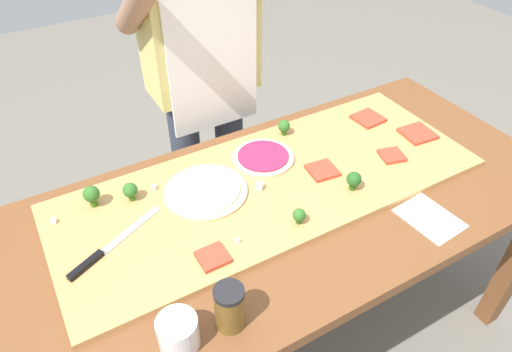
% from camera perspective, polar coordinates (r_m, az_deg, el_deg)
% --- Properties ---
extents(ground_plane, '(8.00, 8.00, 0.00)m').
position_cam_1_polar(ground_plane, '(2.08, 2.39, -19.46)').
color(ground_plane, '#6B665B').
extents(prep_table, '(1.85, 0.84, 0.80)m').
position_cam_1_polar(prep_table, '(1.53, 3.09, -5.91)').
color(prep_table, brown).
rests_on(prep_table, ground).
extents(cutting_board, '(1.38, 0.54, 0.02)m').
position_cam_1_polar(cutting_board, '(1.51, 1.80, -1.00)').
color(cutting_board, tan).
rests_on(cutting_board, prep_table).
extents(chefs_knife, '(0.30, 0.16, 0.02)m').
position_cam_1_polar(chefs_knife, '(1.35, -18.09, -8.70)').
color(chefs_knife, '#B7BABF').
rests_on(chefs_knife, cutting_board).
extents(pizza_whole_cheese_artichoke, '(0.26, 0.26, 0.02)m').
position_cam_1_polar(pizza_whole_cheese_artichoke, '(1.47, -6.18, -1.80)').
color(pizza_whole_cheese_artichoke, beige).
rests_on(pizza_whole_cheese_artichoke, cutting_board).
extents(pizza_whole_beet_magenta, '(0.21, 0.21, 0.02)m').
position_cam_1_polar(pizza_whole_beet_magenta, '(1.59, 0.87, 2.31)').
color(pizza_whole_beet_magenta, beige).
rests_on(pizza_whole_beet_magenta, cutting_board).
extents(pizza_slice_center, '(0.11, 0.11, 0.01)m').
position_cam_1_polar(pizza_slice_center, '(1.84, 13.52, 6.86)').
color(pizza_slice_center, '#BC3D28').
rests_on(pizza_slice_center, cutting_board).
extents(pizza_slice_near_left, '(0.08, 0.08, 0.01)m').
position_cam_1_polar(pizza_slice_near_left, '(1.28, -5.31, -9.82)').
color(pizza_slice_near_left, '#BC3D28').
rests_on(pizza_slice_near_left, cutting_board).
extents(pizza_slice_near_right, '(0.10, 0.10, 0.01)m').
position_cam_1_polar(pizza_slice_near_right, '(1.55, 8.11, 0.70)').
color(pizza_slice_near_right, '#BC3D28').
rests_on(pizza_slice_near_right, cutting_board).
extents(pizza_slice_far_right, '(0.10, 0.10, 0.01)m').
position_cam_1_polar(pizza_slice_far_right, '(1.67, 16.25, 2.43)').
color(pizza_slice_far_right, '#BC3D28').
rests_on(pizza_slice_far_right, cutting_board).
extents(pizza_slice_far_left, '(0.12, 0.12, 0.01)m').
position_cam_1_polar(pizza_slice_far_left, '(1.81, 19.12, 4.93)').
color(pizza_slice_far_left, '#BC3D28').
rests_on(pizza_slice_far_left, cutting_board).
extents(broccoli_floret_center_left, '(0.04, 0.04, 0.06)m').
position_cam_1_polar(broccoli_floret_center_left, '(1.70, 3.44, 6.07)').
color(broccoli_floret_center_left, '#366618').
rests_on(broccoli_floret_center_left, cutting_board).
extents(broccoli_floret_back_right, '(0.05, 0.05, 0.06)m').
position_cam_1_polar(broccoli_floret_back_right, '(1.48, 11.86, -0.46)').
color(broccoli_floret_back_right, '#2C5915').
rests_on(broccoli_floret_back_right, cutting_board).
extents(broccoli_floret_front_mid, '(0.05, 0.05, 0.07)m').
position_cam_1_polar(broccoli_floret_front_mid, '(1.47, -19.45, -2.17)').
color(broccoli_floret_front_mid, '#366618').
rests_on(broccoli_floret_front_mid, cutting_board).
extents(broccoli_floret_front_right, '(0.04, 0.04, 0.05)m').
position_cam_1_polar(broccoli_floret_front_right, '(1.35, 5.29, -4.82)').
color(broccoli_floret_front_right, '#366618').
rests_on(broccoli_floret_front_right, cutting_board).
extents(broccoli_floret_back_mid, '(0.05, 0.05, 0.06)m').
position_cam_1_polar(broccoli_floret_back_mid, '(1.47, -15.11, -1.73)').
color(broccoli_floret_back_mid, '#366618').
rests_on(broccoli_floret_back_mid, cutting_board).
extents(cheese_crumble_a, '(0.02, 0.02, 0.01)m').
position_cam_1_polar(cheese_crumble_a, '(1.51, -12.33, -1.36)').
color(cheese_crumble_a, silver).
rests_on(cheese_crumble_a, cutting_board).
extents(cheese_crumble_b, '(0.02, 0.02, 0.01)m').
position_cam_1_polar(cheese_crumble_b, '(1.48, -23.47, -5.05)').
color(cheese_crumble_b, white).
rests_on(cheese_crumble_b, cutting_board).
extents(cheese_crumble_c, '(0.03, 0.03, 0.02)m').
position_cam_1_polar(cheese_crumble_c, '(1.47, 0.48, -1.23)').
color(cheese_crumble_c, silver).
rests_on(cheese_crumble_c, cutting_board).
extents(cheese_crumble_d, '(0.01, 0.01, 0.01)m').
position_cam_1_polar(cheese_crumble_d, '(1.31, -2.25, -7.93)').
color(cheese_crumble_d, white).
rests_on(cheese_crumble_d, cutting_board).
extents(flour_cup, '(0.10, 0.10, 0.09)m').
position_cam_1_polar(flour_cup, '(1.13, -9.45, -18.46)').
color(flour_cup, white).
rests_on(flour_cup, prep_table).
extents(sauce_jar, '(0.07, 0.07, 0.13)m').
position_cam_1_polar(sauce_jar, '(1.13, -3.23, -15.71)').
color(sauce_jar, brown).
rests_on(sauce_jar, prep_table).
extents(recipe_note, '(0.15, 0.19, 0.00)m').
position_cam_1_polar(recipe_note, '(1.50, 20.44, -4.83)').
color(recipe_note, white).
rests_on(recipe_note, prep_table).
extents(cook_center, '(0.54, 0.39, 1.67)m').
position_cam_1_polar(cook_center, '(1.79, -6.53, 13.31)').
color(cook_center, '#333847').
rests_on(cook_center, ground).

